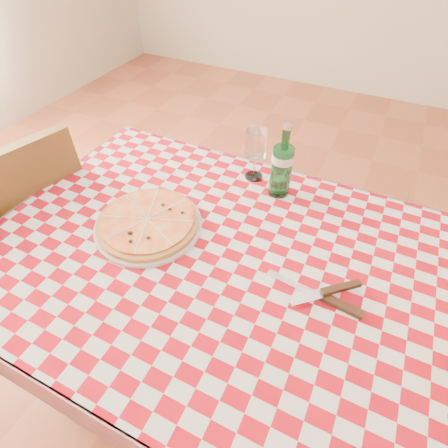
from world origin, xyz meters
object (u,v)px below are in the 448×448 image
object	(u,v)px
dining_table	(221,279)
water_bottle	(282,161)
chair_far	(34,232)
pizza_plate	(148,222)
wine_glass	(255,155)

from	to	relation	value
dining_table	water_bottle	distance (m)	0.39
chair_far	pizza_plate	world-z (taller)	chair_far
pizza_plate	wine_glass	world-z (taller)	wine_glass
chair_far	pizza_plate	bearing A→B (deg)	-161.23
wine_glass	chair_far	bearing A→B (deg)	-151.92
dining_table	water_bottle	bearing A→B (deg)	81.65
dining_table	pizza_plate	bearing A→B (deg)	177.44
pizza_plate	water_bottle	world-z (taller)	water_bottle
dining_table	water_bottle	size ratio (longest dim) A/B	5.05
dining_table	water_bottle	world-z (taller)	water_bottle
pizza_plate	wine_glass	xyz separation A→B (m)	(0.18, 0.35, 0.07)
dining_table	chair_far	distance (m)	0.79
pizza_plate	wine_glass	size ratio (longest dim) A/B	1.79
chair_far	wine_glass	xyz separation A→B (m)	(0.72, 0.39, 0.32)
dining_table	pizza_plate	distance (m)	0.26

